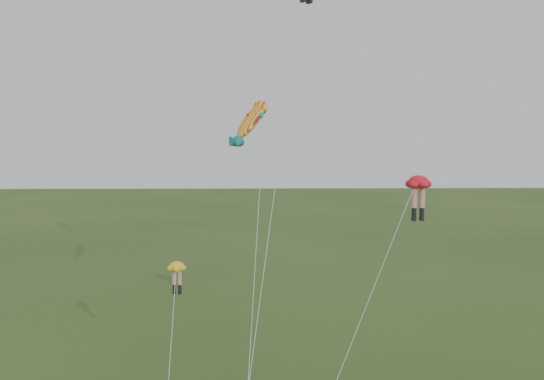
{
  "coord_description": "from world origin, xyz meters",
  "views": [
    {
      "loc": [
        -0.44,
        -25.14,
        13.66
      ],
      "look_at": [
        0.34,
        6.0,
        11.15
      ],
      "focal_mm": 40.0,
      "sensor_mm": 36.0,
      "label": 1
    }
  ],
  "objects": [
    {
      "name": "legs_kite_red_mid",
      "position": [
        7.13,
        3.32,
        11.32
      ],
      "size": [
        6.7,
        5.56,
        12.05
      ],
      "rotation": [
        0.0,
        0.0,
        0.09
      ],
      "color": "red",
      "rests_on": "ground"
    },
    {
      "name": "legs_kite_yellow",
      "position": [
        -4.5,
        4.88,
        6.9
      ],
      "size": [
        1.21,
        9.86,
        7.59
      ],
      "rotation": [
        0.0,
        0.0,
        -0.24
      ],
      "color": "yellow",
      "rests_on": "ground"
    },
    {
      "name": "fish_kite",
      "position": [
        -0.72,
        9.52,
        14.82
      ],
      "size": [
        2.58,
        11.68,
        16.34
      ],
      "rotation": [
        0.69,
        0.0,
        -0.61
      ],
      "color": "yellow",
      "rests_on": "ground"
    }
  ]
}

